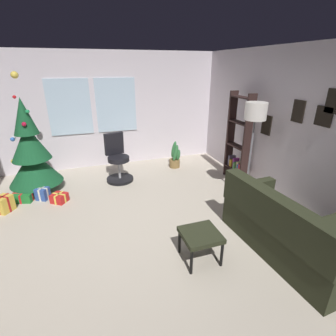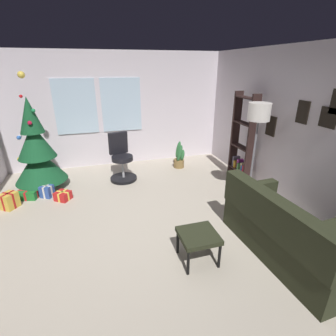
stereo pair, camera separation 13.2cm
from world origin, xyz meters
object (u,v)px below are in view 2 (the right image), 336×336
at_px(gift_box_gold, 9,201).
at_px(bookshelf, 242,144).
at_px(footstool, 198,237).
at_px(gift_box_green, 28,194).
at_px(gift_box_red, 63,196).
at_px(potted_plant, 179,158).
at_px(floor_lamp, 258,120).
at_px(couch, 307,237).
at_px(holiday_tree, 37,152).
at_px(office_chair, 122,162).
at_px(gift_box_blue, 47,191).

height_order(gift_box_gold, bookshelf, bookshelf).
bearing_deg(footstool, gift_box_green, 135.10).
distance_m(gift_box_red, potted_plant, 2.71).
xyz_separation_m(floor_lamp, potted_plant, (-0.67, 1.89, -1.24)).
distance_m(gift_box_green, potted_plant, 3.23).
relative_size(gift_box_green, floor_lamp, 0.23).
bearing_deg(potted_plant, gift_box_red, -160.23).
relative_size(couch, floor_lamp, 1.05).
xyz_separation_m(holiday_tree, gift_box_green, (-0.20, -0.41, -0.66)).
xyz_separation_m(couch, gift_box_red, (-3.08, 2.44, -0.23)).
bearing_deg(potted_plant, floor_lamp, -70.38).
bearing_deg(gift_box_gold, potted_plant, 15.85).
height_order(holiday_tree, gift_box_gold, holiday_tree).
xyz_separation_m(couch, footstool, (-1.32, 0.32, 0.04)).
xyz_separation_m(gift_box_gold, bookshelf, (4.36, -0.11, 0.67)).
height_order(office_chair, potted_plant, office_chair).
relative_size(footstool, gift_box_gold, 1.43).
bearing_deg(gift_box_red, potted_plant, 19.77).
relative_size(gift_box_blue, floor_lamp, 0.15).
xyz_separation_m(gift_box_blue, bookshelf, (3.80, -0.36, 0.69)).
height_order(couch, potted_plant, couch).
xyz_separation_m(office_chair, bookshelf, (2.36, -0.77, 0.41)).
distance_m(footstool, holiday_tree, 3.55).
distance_m(holiday_tree, gift_box_gold, 1.02).
bearing_deg(office_chair, floor_lamp, -37.74).
height_order(gift_box_green, office_chair, office_chair).
height_order(holiday_tree, gift_box_red, holiday_tree).
relative_size(gift_box_red, bookshelf, 0.18).
height_order(holiday_tree, potted_plant, holiday_tree).
bearing_deg(holiday_tree, gift_box_blue, -73.81).
relative_size(gift_box_gold, bookshelf, 0.18).
bearing_deg(office_chair, bookshelf, -18.16).
relative_size(floor_lamp, potted_plant, 2.79).
bearing_deg(couch, office_chair, 122.11).
height_order(gift_box_red, potted_plant, potted_plant).
distance_m(gift_box_gold, office_chair, 2.13).
bearing_deg(floor_lamp, couch, -95.33).
relative_size(gift_box_red, floor_lamp, 0.19).
relative_size(gift_box_blue, office_chair, 0.27).
bearing_deg(gift_box_green, bookshelf, -5.56).
relative_size(couch, gift_box_gold, 5.71).
distance_m(couch, floor_lamp, 1.88).
bearing_deg(gift_box_green, holiday_tree, 64.00).
relative_size(office_chair, bookshelf, 0.55).
height_order(footstool, holiday_tree, holiday_tree).
xyz_separation_m(bookshelf, potted_plant, (-0.97, 1.07, -0.57)).
distance_m(footstool, gift_box_red, 2.77).
bearing_deg(bookshelf, couch, -100.76).
height_order(gift_box_red, gift_box_green, gift_box_red).
bearing_deg(gift_box_green, gift_box_gold, -127.46).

